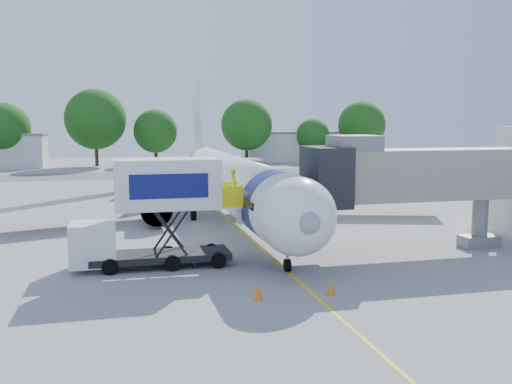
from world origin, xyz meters
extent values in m
plane|color=gray|center=(0.00, 0.00, 0.00)|extent=(160.00, 160.00, 0.00)
cube|color=yellow|center=(0.00, 0.00, 0.01)|extent=(0.15, 70.00, 0.01)
cube|color=#59595B|center=(0.00, 42.00, 0.00)|extent=(120.00, 10.00, 0.01)
cylinder|color=white|center=(0.00, 3.00, 3.00)|extent=(3.70, 28.00, 3.70)
sphere|color=white|center=(0.00, -11.00, 3.00)|extent=(3.70, 3.70, 3.70)
sphere|color=gray|center=(0.00, -12.55, 3.00)|extent=(1.10, 1.10, 1.10)
cone|color=white|center=(0.00, 20.00, 3.00)|extent=(3.70, 6.00, 3.70)
cube|color=white|center=(0.00, 21.00, 7.20)|extent=(0.35, 7.26, 8.29)
cube|color=#ADAFB1|center=(9.00, 6.50, 2.30)|extent=(16.17, 9.32, 1.42)
cube|color=#ADAFB1|center=(-9.00, 6.50, 2.30)|extent=(16.17, 9.32, 1.42)
cylinder|color=#999BA0|center=(5.50, 4.50, 1.30)|extent=(2.10, 3.60, 2.10)
cylinder|color=#999BA0|center=(-5.50, 4.50, 1.30)|extent=(2.10, 3.60, 2.10)
cube|color=black|center=(0.00, -11.30, 3.45)|extent=(2.60, 1.39, 0.81)
cylinder|color=navy|center=(0.00, -8.00, 3.00)|extent=(3.73, 2.00, 3.73)
cylinder|color=silver|center=(0.00, -9.50, 0.75)|extent=(0.16, 0.16, 1.50)
cylinder|color=black|center=(0.00, -9.50, 0.32)|extent=(0.25, 0.64, 0.64)
cylinder|color=black|center=(2.60, 6.00, 0.45)|extent=(0.35, 0.90, 0.90)
cylinder|color=black|center=(-2.60, 6.00, 0.45)|extent=(0.35, 0.90, 0.90)
cube|color=#A09A88|center=(9.00, -7.00, 4.40)|extent=(13.60, 2.60, 2.80)
cube|color=black|center=(2.90, -7.00, 4.40)|extent=(2.00, 3.20, 3.20)
cube|color=slate|center=(4.50, -7.00, 6.20)|extent=(2.40, 2.40, 0.80)
cylinder|color=slate|center=(12.50, -7.00, 1.50)|extent=(0.90, 0.90, 3.00)
cube|color=slate|center=(12.50, -7.00, 0.35)|extent=(2.20, 1.20, 0.70)
cylinder|color=black|center=(11.60, -7.00, 0.35)|extent=(0.30, 0.70, 0.70)
cylinder|color=black|center=(13.40, -7.00, 0.35)|extent=(0.30, 0.70, 0.70)
cube|color=black|center=(-6.00, -7.00, 0.55)|extent=(7.00, 2.30, 0.35)
cube|color=white|center=(-9.30, -7.00, 1.35)|extent=(2.20, 2.20, 2.10)
cube|color=black|center=(-9.30, -7.00, 1.80)|extent=(1.90, 2.10, 0.70)
cube|color=white|center=(-5.60, -7.00, 4.25)|extent=(5.20, 2.40, 2.50)
cube|color=navy|center=(-5.60, -8.22, 4.25)|extent=(3.80, 0.04, 1.20)
cube|color=silver|center=(-2.45, -7.00, 3.05)|extent=(1.10, 2.20, 0.10)
cube|color=yellow|center=(-2.45, -8.05, 3.60)|extent=(1.10, 0.06, 1.10)
cube|color=yellow|center=(-2.45, -5.95, 3.60)|extent=(1.10, 0.06, 1.10)
cylinder|color=black|center=(-3.20, -8.05, 0.40)|extent=(0.80, 0.25, 0.80)
cylinder|color=black|center=(-3.20, -5.95, 0.40)|extent=(0.80, 0.25, 0.80)
cylinder|color=black|center=(-8.50, -8.05, 0.40)|extent=(0.80, 0.25, 0.80)
cylinder|color=black|center=(-8.50, -5.95, 0.40)|extent=(0.80, 0.25, 0.80)
imported|color=#9ADB17|center=(-2.18, -7.00, 4.04)|extent=(0.57, 0.76, 1.88)
cube|color=white|center=(-2.42, -15.24, 0.63)|extent=(3.22, 1.80, 1.25)
cube|color=navy|center=(-2.42, -15.24, 1.03)|extent=(1.88, 1.63, 0.31)
cylinder|color=black|center=(-3.63, -15.94, 0.31)|extent=(0.64, 0.26, 0.63)
cylinder|color=black|center=(-3.71, -14.69, 0.31)|extent=(0.64, 0.26, 0.63)
cylinder|color=black|center=(-1.13, -15.78, 0.31)|extent=(0.64, 0.26, 0.63)
cylinder|color=black|center=(-1.21, -14.54, 0.31)|extent=(0.64, 0.26, 0.63)
cone|color=orange|center=(-2.47, -13.43, 0.31)|extent=(0.40, 0.40, 0.63)
cube|color=orange|center=(-2.47, -13.43, 0.02)|extent=(0.36, 0.36, 0.04)
cone|color=orange|center=(0.72, -13.54, 0.30)|extent=(0.38, 0.38, 0.60)
cube|color=orange|center=(0.72, -13.54, 0.02)|extent=(0.34, 0.34, 0.03)
cube|color=silver|center=(22.00, 62.00, 2.50)|extent=(16.00, 7.00, 5.00)
cube|color=slate|center=(22.00, 62.00, 5.15)|extent=(16.40, 7.40, 0.30)
cylinder|color=#382314|center=(-24.58, 58.38, 1.76)|extent=(0.56, 0.56, 3.52)
sphere|color=#1C4813|center=(-24.58, 58.38, 6.06)|extent=(7.82, 7.82, 7.82)
cylinder|color=#382314|center=(-11.11, 58.65, 2.16)|extent=(0.56, 0.56, 4.33)
sphere|color=#1C4813|center=(-11.11, 58.65, 7.45)|extent=(9.61, 9.61, 9.61)
cylinder|color=#382314|center=(-1.75, 58.92, 1.60)|extent=(0.56, 0.56, 3.20)
sphere|color=#1C4813|center=(-1.75, 58.92, 5.50)|extent=(7.10, 7.10, 7.10)
cylinder|color=#382314|center=(12.90, 56.16, 1.90)|extent=(0.56, 0.56, 3.79)
sphere|color=#1C4813|center=(12.90, 56.16, 6.53)|extent=(8.43, 8.43, 8.43)
cylinder|color=#382314|center=(25.26, 58.59, 1.33)|extent=(0.56, 0.56, 2.66)
sphere|color=#1C4813|center=(25.26, 58.59, 4.59)|extent=(5.92, 5.92, 5.92)
cylinder|color=#382314|center=(34.02, 57.75, 1.87)|extent=(0.56, 0.56, 3.74)
sphere|color=#1C4813|center=(34.02, 57.75, 6.44)|extent=(8.31, 8.31, 8.31)
camera|label=1|loc=(-8.02, -35.74, 7.47)|focal=40.00mm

